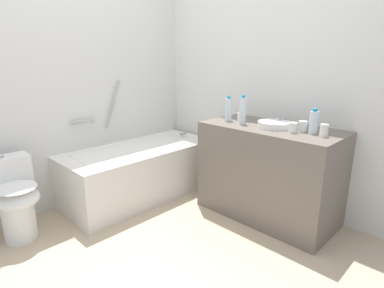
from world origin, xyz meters
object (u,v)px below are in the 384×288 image
object	(u,v)px
drinking_glass_0	(241,117)
drinking_glass_3	(324,130)
sink_basin	(274,124)
drinking_glass_1	(303,126)
drinking_glass_2	(293,128)
water_bottle_2	(243,111)
water_bottle_0	(314,122)
bathtub	(141,169)
sink_faucet	(284,121)
toilet	(14,197)
water_bottle_1	(228,109)

from	to	relation	value
drinking_glass_0	drinking_glass_3	xyz separation A→B (m)	(-0.01, -0.77, 0.00)
sink_basin	drinking_glass_1	world-z (taller)	drinking_glass_1
drinking_glass_2	drinking_glass_3	bearing A→B (deg)	-78.04
drinking_glass_1	water_bottle_2	bearing A→B (deg)	99.57
water_bottle_0	drinking_glass_0	bearing A→B (deg)	92.44
bathtub	water_bottle_0	bearing A→B (deg)	-70.70
water_bottle_0	drinking_glass_1	xyz separation A→B (m)	(-0.01, 0.08, -0.05)
sink_basin	drinking_glass_3	world-z (taller)	drinking_glass_3
drinking_glass_1	drinking_glass_3	distance (m)	0.19
bathtub	drinking_glass_0	bearing A→B (deg)	-59.92
drinking_glass_0	drinking_glass_3	bearing A→B (deg)	-90.61
sink_faucet	water_bottle_2	xyz separation A→B (m)	(-0.24, 0.28, 0.09)
bathtub	water_bottle_0	distance (m)	1.78
water_bottle_0	drinking_glass_3	world-z (taller)	water_bottle_0
bathtub	water_bottle_2	xyz separation A→B (m)	(0.45, -0.95, 0.69)
toilet	drinking_glass_3	distance (m)	2.49
sink_basin	sink_faucet	world-z (taller)	sink_faucet
sink_faucet	bathtub	bearing A→B (deg)	119.42
water_bottle_2	drinking_glass_2	bearing A→B (deg)	-88.84
sink_faucet	drinking_glass_3	size ratio (longest dim) A/B	1.59
bathtub	drinking_glass_3	world-z (taller)	bathtub
bathtub	drinking_glass_0	distance (m)	1.20
drinking_glass_1	drinking_glass_3	world-z (taller)	drinking_glass_3
sink_basin	drinking_glass_2	xyz separation A→B (m)	(-0.07, -0.20, 0.02)
water_bottle_2	drinking_glass_1	bearing A→B (deg)	-80.43
water_bottle_0	drinking_glass_0	size ratio (longest dim) A/B	2.29
bathtub	water_bottle_2	bearing A→B (deg)	-64.54
bathtub	water_bottle_1	xyz separation A→B (m)	(0.48, -0.77, 0.67)
bathtub	water_bottle_1	distance (m)	1.13
drinking_glass_1	drinking_glass_2	bearing A→B (deg)	151.13
bathtub	drinking_glass_3	xyz separation A→B (m)	(0.51, -1.67, 0.61)
drinking_glass_0	drinking_glass_2	xyz separation A→B (m)	(-0.06, -0.54, -0.00)
water_bottle_1	drinking_glass_0	size ratio (longest dim) A/B	2.70
bathtub	sink_faucet	distance (m)	1.54
bathtub	water_bottle_0	xyz separation A→B (m)	(0.55, -1.57, 0.66)
bathtub	drinking_glass_0	world-z (taller)	bathtub
bathtub	sink_basin	xyz separation A→B (m)	(0.53, -1.24, 0.59)
water_bottle_1	toilet	bearing A→B (deg)	154.25
water_bottle_1	drinking_glass_2	bearing A→B (deg)	-91.26
bathtub	sink_basin	world-z (taller)	bathtub
toilet	sink_basin	bearing A→B (deg)	52.77
water_bottle_1	drinking_glass_0	xyz separation A→B (m)	(0.04, -0.12, -0.07)
sink_faucet	drinking_glass_2	xyz separation A→B (m)	(-0.23, -0.20, 0.01)
drinking_glass_3	drinking_glass_0	bearing A→B (deg)	89.39
water_bottle_0	toilet	bearing A→B (deg)	137.57
water_bottle_0	water_bottle_2	bearing A→B (deg)	98.77
sink_basin	drinking_glass_0	xyz separation A→B (m)	(-0.01, 0.34, 0.02)
toilet	water_bottle_2	size ratio (longest dim) A/B	2.58
drinking_glass_0	drinking_glass_1	bearing A→B (deg)	-87.71
sink_basin	water_bottle_2	world-z (taller)	water_bottle_2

